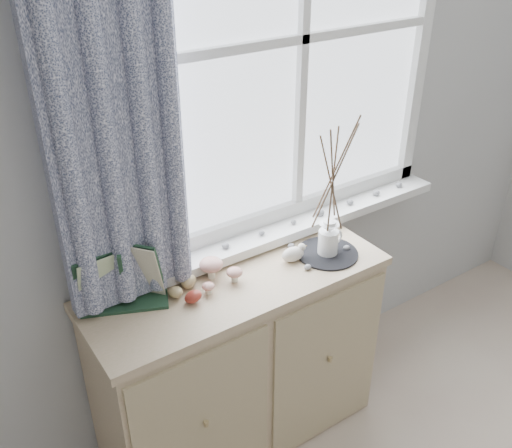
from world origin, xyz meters
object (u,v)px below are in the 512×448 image
object	(u,v)px
sideboard	(240,362)
twig_pitcher	(333,175)
botanical_book	(125,281)
toadstool_cluster	(216,269)

from	to	relation	value
sideboard	twig_pitcher	world-z (taller)	twig_pitcher
botanical_book	twig_pitcher	world-z (taller)	twig_pitcher
sideboard	twig_pitcher	bearing A→B (deg)	-7.61
sideboard	botanical_book	world-z (taller)	botanical_book
sideboard	botanical_book	distance (m)	0.69
botanical_book	sideboard	bearing A→B (deg)	14.70
twig_pitcher	sideboard	bearing A→B (deg)	164.59
sideboard	toadstool_cluster	world-z (taller)	toadstool_cluster
sideboard	toadstool_cluster	size ratio (longest dim) A/B	6.85
twig_pitcher	toadstool_cluster	bearing A→B (deg)	160.43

